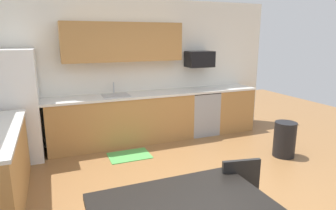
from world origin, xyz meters
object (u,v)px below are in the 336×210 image
at_px(refrigerator, 14,106).
at_px(chair_near_table, 245,199).
at_px(trash_bin, 285,139).
at_px(microwave, 200,59).
at_px(oven_range, 201,112).

relative_size(refrigerator, chair_near_table, 2.13).
height_order(chair_near_table, trash_bin, chair_near_table).
bearing_deg(trash_bin, refrigerator, 159.48).
xyz_separation_m(microwave, trash_bin, (0.73, -1.74, -1.25)).
relative_size(microwave, chair_near_table, 0.64).
height_order(oven_range, microwave, microwave).
bearing_deg(oven_range, microwave, 90.00).
relative_size(oven_range, chair_near_table, 1.07).
relative_size(chair_near_table, trash_bin, 1.42).
height_order(microwave, trash_bin, microwave).
bearing_deg(chair_near_table, refrigerator, 124.97).
relative_size(microwave, trash_bin, 0.90).
xyz_separation_m(chair_near_table, trash_bin, (1.99, 1.56, -0.20)).
distance_m(refrigerator, oven_range, 3.48).
distance_m(oven_range, microwave, 1.10).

